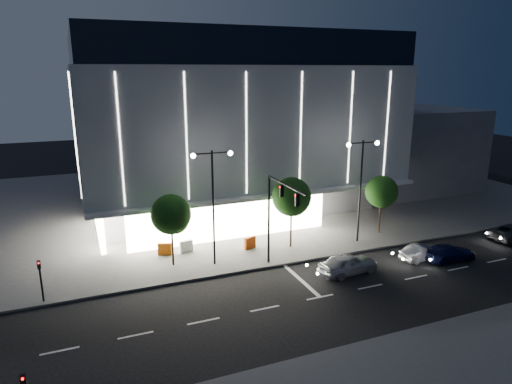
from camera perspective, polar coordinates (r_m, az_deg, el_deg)
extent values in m
plane|color=black|center=(31.73, 3.41, -12.44)|extent=(160.00, 160.00, 0.00)
cube|color=#474747|center=(54.27, -2.66, -0.53)|extent=(70.00, 40.00, 0.15)
cube|color=#474747|center=(26.22, 26.55, -20.45)|extent=(70.00, 10.00, 0.15)
cube|color=#4C4C51|center=(53.17, -4.72, 1.25)|extent=(28.00, 21.00, 4.00)
cube|color=#9D9DA2|center=(50.01, -4.21, 9.12)|extent=(30.00, 25.00, 11.00)
cube|color=black|center=(49.78, -4.37, 17.15)|extent=(29.40, 24.50, 3.00)
cube|color=white|center=(40.11, -3.10, -3.33)|extent=(18.00, 0.40, 3.60)
cube|color=white|center=(43.26, -19.14, -2.79)|extent=(0.40, 10.00, 3.60)
cube|color=#9D9DA2|center=(39.65, 1.43, -0.36)|extent=(30.00, 2.00, 0.30)
cube|color=white|center=(38.37, 1.61, 7.36)|extent=(24.00, 0.06, 10.00)
cube|color=#4C4C51|center=(63.18, 15.64, 5.72)|extent=(16.00, 20.00, 10.00)
cylinder|color=black|center=(34.76, 1.61, -3.63)|extent=(0.18, 0.18, 7.00)
cylinder|color=black|center=(31.25, 3.78, 0.88)|extent=(0.14, 5.80, 0.14)
cube|color=black|center=(32.01, 3.22, 0.12)|extent=(0.28, 0.18, 0.85)
cube|color=black|center=(29.93, 5.17, -0.97)|extent=(0.28, 0.18, 0.85)
sphere|color=#FF0C0C|center=(31.88, 3.03, 0.62)|extent=(0.14, 0.14, 0.14)
cylinder|color=black|center=(34.22, -5.35, -2.24)|extent=(0.16, 0.16, 9.00)
cylinder|color=black|center=(33.01, -6.69, 4.77)|extent=(1.40, 0.10, 0.10)
cylinder|color=black|center=(33.40, -4.37, 4.95)|extent=(1.40, 0.10, 0.10)
sphere|color=white|center=(32.86, -7.87, 4.51)|extent=(0.36, 0.36, 0.36)
sphere|color=white|center=(33.64, -3.23, 4.87)|extent=(0.36, 0.36, 0.36)
cylinder|color=black|center=(39.75, 12.88, -0.10)|extent=(0.16, 0.16, 9.00)
cylinder|color=black|center=(38.49, 12.39, 5.98)|extent=(1.40, 0.10, 0.10)
cylinder|color=black|center=(39.29, 14.09, 6.06)|extent=(1.40, 0.10, 0.10)
sphere|color=white|center=(38.11, 11.51, 5.79)|extent=(0.36, 0.36, 0.36)
sphere|color=white|center=(39.71, 14.91, 5.95)|extent=(0.36, 0.36, 0.36)
cylinder|color=black|center=(32.72, -25.26, -10.14)|extent=(0.12, 0.12, 3.00)
cube|color=black|center=(32.26, -25.50, -8.21)|extent=(0.22, 0.16, 0.55)
sphere|color=#FF0C0C|center=(32.10, -25.54, -8.03)|extent=(0.10, 0.10, 0.10)
cube|color=black|center=(21.64, -27.09, -20.25)|extent=(0.22, 0.16, 0.55)
sphere|color=#FF0C0C|center=(21.47, -27.16, -20.08)|extent=(0.10, 0.10, 0.10)
cylinder|color=black|center=(35.32, -10.41, -6.35)|extent=(0.16, 0.16, 3.78)
sphere|color=black|center=(34.55, -10.59, -2.77)|extent=(3.02, 3.02, 3.02)
sphere|color=black|center=(34.96, -10.13, -3.46)|extent=(2.16, 2.16, 2.16)
sphere|color=black|center=(34.47, -10.92, -3.39)|extent=(1.94, 1.94, 1.94)
cylinder|color=black|center=(38.33, 4.39, -4.19)|extent=(0.16, 0.16, 4.06)
sphere|color=black|center=(37.58, 4.47, -0.60)|extent=(3.25, 3.25, 3.25)
sphere|color=black|center=(38.05, 4.72, -1.32)|extent=(2.32, 2.32, 2.32)
sphere|color=black|center=(37.44, 4.22, -1.21)|extent=(2.09, 2.09, 2.09)
cylinder|color=black|center=(42.99, 15.22, -2.84)|extent=(0.16, 0.16, 3.64)
sphere|color=black|center=(42.38, 15.42, 0.04)|extent=(2.91, 2.91, 2.91)
sphere|color=black|center=(42.84, 15.54, -0.53)|extent=(2.08, 2.08, 2.08)
sphere|color=black|center=(42.19, 15.25, -0.45)|extent=(1.87, 1.87, 1.87)
imported|color=#B1B3B9|center=(34.72, 11.42, -8.77)|extent=(4.79, 2.36, 1.57)
imported|color=#B1B5B9|center=(38.78, 20.04, -7.09)|extent=(3.90, 1.74, 1.24)
imported|color=#121745|center=(39.43, 22.97, -6.99)|extent=(4.51, 2.06, 1.28)
cube|color=#C84E0B|center=(37.73, -11.34, -7.01)|extent=(1.12, 0.58, 1.00)
cube|color=white|center=(37.98, -8.72, -6.73)|extent=(1.12, 0.41, 1.00)
cube|color=#D0400B|center=(38.29, -0.75, -6.37)|extent=(1.12, 0.64, 1.00)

